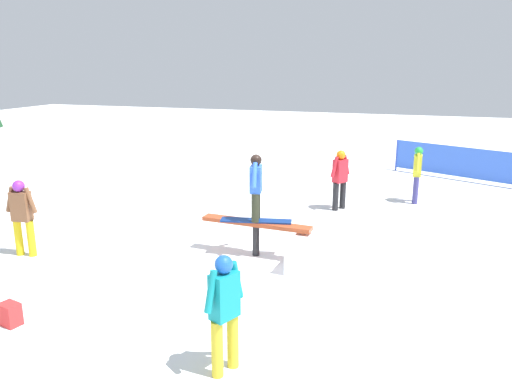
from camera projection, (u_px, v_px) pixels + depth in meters
The scene contains 10 objects.
ground_plane at pixel (256, 255), 10.04m from camera, with size 60.00×60.00×0.00m, color white.
rail_feature at pixel (256, 227), 9.89m from camera, with size 2.27×0.43×0.71m.
snow_kicker_ramp at pixel (342, 254), 9.33m from camera, with size 1.80×1.50×0.58m, color white.
main_rider_on_rail at pixel (256, 189), 9.69m from camera, with size 1.43×0.74×1.34m.
bystander_brown at pixel (22, 214), 9.81m from camera, with size 0.69×0.26×1.55m.
bystander_red at pixel (340, 177), 12.97m from camera, with size 0.45×0.66×1.57m.
bystander_teal at pixel (224, 308), 6.04m from camera, with size 0.34×0.62×1.55m.
bystander_yellow at pixel (417, 172), 13.61m from camera, with size 0.22×0.63×1.56m.
backpack_on_snow at pixel (10, 314), 7.33m from camera, with size 0.30×0.22×0.34m, color red.
safety_fence at pixel (466, 163), 16.24m from camera, with size 4.52×2.13×1.10m.
Camera 1 is at (-2.94, 8.93, 3.75)m, focal length 35.00 mm.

